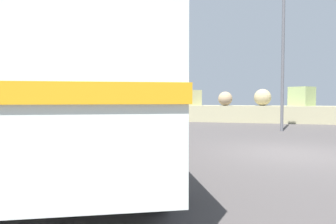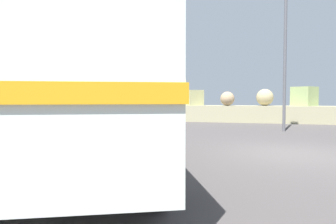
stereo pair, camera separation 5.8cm
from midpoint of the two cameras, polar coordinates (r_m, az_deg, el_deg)
The scene contains 4 objects.
ground at distance 9.49m, azimuth 21.46°, elevation -7.17°, with size 32.00×26.00×0.02m.
breakwater at distance 21.16m, azimuth 17.98°, elevation 0.07°, with size 31.36×2.22×2.41m.
vintage_coach at distance 7.07m, azimuth -13.84°, elevation 6.26°, with size 5.69×8.81×3.70m.
lamp_post at distance 15.91m, azimuth 20.37°, elevation 11.17°, with size 0.58×0.79×7.20m.
Camera 1 is at (-1.11, -9.31, 1.58)m, focal length 33.19 mm.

